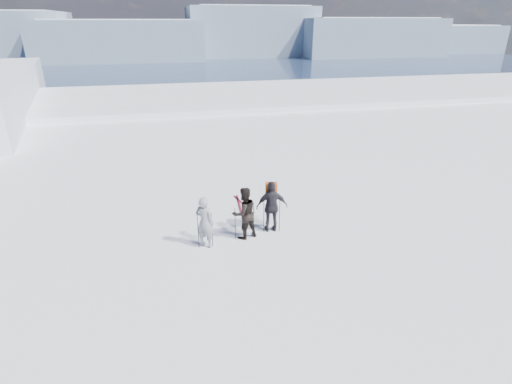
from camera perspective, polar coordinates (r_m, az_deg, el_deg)
lake_basin at (r=42.36m, az=-5.82°, el=4.43°), size 820.00×820.00×71.62m
far_mountain_range at (r=466.12m, az=-9.48°, el=21.18°), size 770.00×110.00×53.00m
skier_grey at (r=13.41m, az=-7.33°, el=-4.28°), size 0.79×0.74×1.82m
skier_dark at (r=13.82m, az=-1.71°, el=-3.03°), size 1.10×0.98×1.89m
skier_pack at (r=14.27m, az=2.28°, el=-2.11°), size 1.17×0.61×1.91m
backpack at (r=14.01m, az=2.23°, el=3.01°), size 0.44×0.28×0.62m
ski_poles at (r=13.87m, az=-2.17°, el=-4.35°), size 2.98×0.61×1.37m
skis_loose at (r=16.78m, az=-2.22°, el=-1.62°), size 0.49×1.70×0.03m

